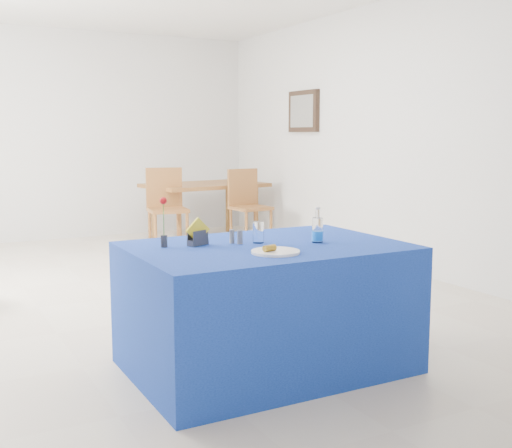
# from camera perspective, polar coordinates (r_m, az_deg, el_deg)

# --- Properties ---
(floor) EXTENTS (7.00, 7.00, 0.00)m
(floor) POSITION_cam_1_polar(r_m,az_deg,el_deg) (5.88, -8.03, -6.00)
(floor) COLOR beige
(floor) RESTS_ON ground
(room_shell) EXTENTS (7.00, 7.00, 7.00)m
(room_shell) POSITION_cam_1_polar(r_m,az_deg,el_deg) (5.71, -8.38, 11.27)
(room_shell) COLOR silver
(room_shell) RESTS_ON ground
(picture_frame) EXTENTS (0.06, 0.64, 0.52)m
(picture_frame) POSITION_cam_1_polar(r_m,az_deg,el_deg) (8.25, 4.26, 9.96)
(picture_frame) COLOR black
(picture_frame) RESTS_ON room_shell
(picture_art) EXTENTS (0.02, 0.52, 0.40)m
(picture_art) POSITION_cam_1_polar(r_m,az_deg,el_deg) (8.24, 4.11, 9.96)
(picture_art) COLOR #998C66
(picture_art) RESTS_ON room_shell
(plate) EXTENTS (0.27, 0.27, 0.01)m
(plate) POSITION_cam_1_polar(r_m,az_deg,el_deg) (3.55, 1.75, -2.49)
(plate) COLOR white
(plate) RESTS_ON blue_table
(drinking_glass) EXTENTS (0.07, 0.07, 0.13)m
(drinking_glass) POSITION_cam_1_polar(r_m,az_deg,el_deg) (3.88, 0.21, -0.72)
(drinking_glass) COLOR white
(drinking_glass) RESTS_ON blue_table
(salt_shaker) EXTENTS (0.03, 0.03, 0.08)m
(salt_shaker) POSITION_cam_1_polar(r_m,az_deg,el_deg) (3.86, -2.16, -1.10)
(salt_shaker) COLOR slate
(salt_shaker) RESTS_ON blue_table
(pepper_shaker) EXTENTS (0.03, 0.03, 0.08)m
(pepper_shaker) POSITION_cam_1_polar(r_m,az_deg,el_deg) (3.84, -1.44, -1.16)
(pepper_shaker) COLOR slate
(pepper_shaker) RESTS_ON blue_table
(blue_table) EXTENTS (1.60, 1.10, 0.76)m
(blue_table) POSITION_cam_1_polar(r_m,az_deg,el_deg) (3.90, 0.92, -7.35)
(blue_table) COLOR navy
(blue_table) RESTS_ON floor
(water_bottle) EXTENTS (0.07, 0.07, 0.21)m
(water_bottle) POSITION_cam_1_polar(r_m,az_deg,el_deg) (3.91, 5.49, -0.60)
(water_bottle) COLOR white
(water_bottle) RESTS_ON blue_table
(napkin_holder) EXTENTS (0.15, 0.10, 0.17)m
(napkin_holder) POSITION_cam_1_polar(r_m,az_deg,el_deg) (3.81, -5.20, -1.15)
(napkin_holder) COLOR #3D3D42
(napkin_holder) RESTS_ON blue_table
(rose_vase) EXTENTS (0.04, 0.04, 0.29)m
(rose_vase) POSITION_cam_1_polar(r_m,az_deg,el_deg) (3.75, -8.20, -0.02)
(rose_vase) COLOR #25252A
(rose_vase) RESTS_ON blue_table
(oak_table) EXTENTS (1.65, 1.18, 0.76)m
(oak_table) POSITION_cam_1_polar(r_m,az_deg,el_deg) (8.70, -4.56, 3.11)
(oak_table) COLOR olive
(oak_table) RESTS_ON floor
(chair_bg_left) EXTENTS (0.51, 0.51, 1.00)m
(chair_bg_left) POSITION_cam_1_polar(r_m,az_deg,el_deg) (7.95, -7.99, 1.90)
(chair_bg_left) COLOR brown
(chair_bg_left) RESTS_ON floor
(chair_bg_right) EXTENTS (0.47, 0.47, 0.97)m
(chair_bg_right) POSITION_cam_1_polar(r_m,az_deg,el_deg) (8.24, -0.80, 2.05)
(chair_bg_right) COLOR brown
(chair_bg_right) RESTS_ON floor
(banana_pieces) EXTENTS (0.08, 0.05, 0.04)m
(banana_pieces) POSITION_cam_1_polar(r_m,az_deg,el_deg) (3.52, 1.22, -2.15)
(banana_pieces) COLOR gold
(banana_pieces) RESTS_ON plate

